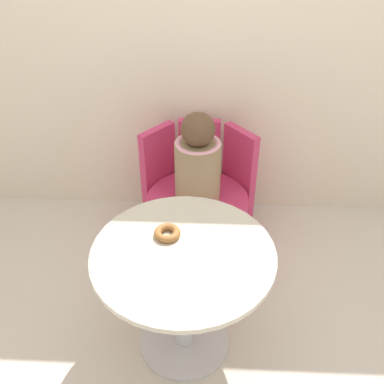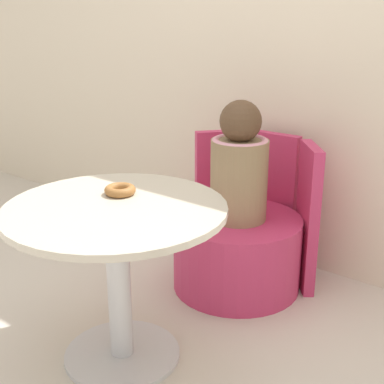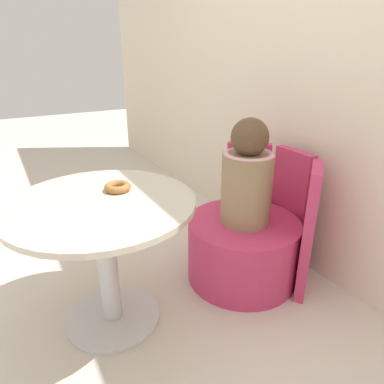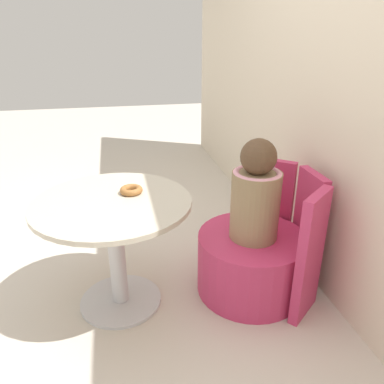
% 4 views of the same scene
% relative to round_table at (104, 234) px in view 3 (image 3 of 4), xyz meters
% --- Properties ---
extents(ground_plane, '(12.00, 12.00, 0.00)m').
position_rel_round_table_xyz_m(ground_plane, '(0.07, 0.05, -0.46)').
color(ground_plane, beige).
extents(back_wall, '(6.00, 0.06, 2.40)m').
position_rel_round_table_xyz_m(back_wall, '(0.07, 1.18, 0.74)').
color(back_wall, beige).
rests_on(back_wall, ground_plane).
extents(round_table, '(0.79, 0.79, 0.62)m').
position_rel_round_table_xyz_m(round_table, '(0.00, 0.00, 0.00)').
color(round_table, silver).
rests_on(round_table, ground_plane).
extents(tub_chair, '(0.60, 0.60, 0.35)m').
position_rel_round_table_xyz_m(tub_chair, '(0.04, 0.74, -0.29)').
color(tub_chair, '#C63360').
rests_on(tub_chair, ground_plane).
extents(booth_backrest, '(0.71, 0.26, 0.70)m').
position_rel_round_table_xyz_m(booth_backrest, '(0.04, 0.99, -0.11)').
color(booth_backrest, '#C63360').
rests_on(booth_backrest, ground_plane).
extents(child_figure, '(0.26, 0.26, 0.55)m').
position_rel_round_table_xyz_m(child_figure, '(0.04, 0.74, 0.14)').
color(child_figure, '#937A56').
rests_on(child_figure, tub_chair).
extents(donut, '(0.12, 0.12, 0.03)m').
position_rel_round_table_xyz_m(donut, '(-0.08, 0.10, 0.17)').
color(donut, '#9E6633').
rests_on(donut, round_table).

